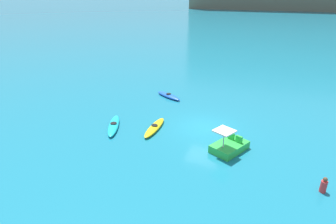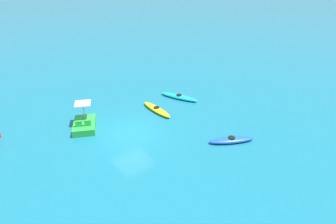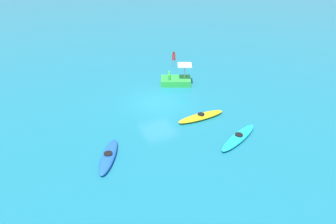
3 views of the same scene
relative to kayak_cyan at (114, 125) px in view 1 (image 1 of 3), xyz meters
The scene contains 6 objects.
ground_plane 6.78m from the kayak_cyan, 21.00° to the left, with size 600.00×600.00×0.00m, color #19728C.
kayak_cyan is the anchor object (origin of this frame).
kayak_blue 7.56m from the kayak_cyan, 77.97° to the left, with size 3.02×2.08×0.37m.
kayak_yellow 3.08m from the kayak_cyan, 14.82° to the left, with size 0.78×3.38×0.37m.
pedal_boat_green 8.60m from the kayak_cyan, ahead, with size 2.40×2.81×1.68m.
person_near_shore 14.01m from the kayak_cyan, 10.53° to the right, with size 0.44×0.44×0.88m.
Camera 1 is at (4.26, -18.81, 9.63)m, focal length 30.58 mm.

